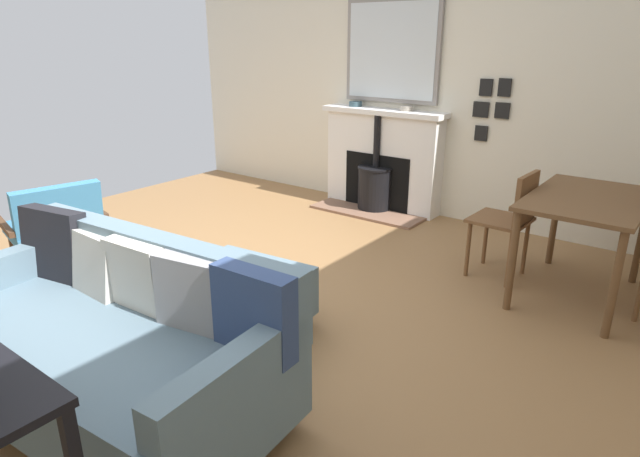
{
  "coord_description": "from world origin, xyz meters",
  "views": [
    {
      "loc": [
        2.17,
        2.66,
        1.74
      ],
      "look_at": [
        -0.49,
        0.64,
        0.55
      ],
      "focal_mm": 30.29,
      "sensor_mm": 36.0,
      "label": 1
    }
  ],
  "objects_px": {
    "fireplace": "(381,166)",
    "armchair_accent": "(55,223)",
    "ottoman": "(239,297)",
    "mantel_bowl_far": "(406,108)",
    "sofa": "(111,340)",
    "mantel_bowl_near": "(356,104)",
    "dining_table": "(587,211)",
    "dining_chair_near_fireplace": "(511,216)"
  },
  "relations": [
    {
      "from": "fireplace",
      "to": "armchair_accent",
      "type": "height_order",
      "value": "fireplace"
    },
    {
      "from": "fireplace",
      "to": "ottoman",
      "type": "height_order",
      "value": "fireplace"
    },
    {
      "from": "mantel_bowl_far",
      "to": "armchair_accent",
      "type": "relative_size",
      "value": 0.16
    },
    {
      "from": "fireplace",
      "to": "sofa",
      "type": "relative_size",
      "value": 0.71
    },
    {
      "from": "mantel_bowl_near",
      "to": "fireplace",
      "type": "bearing_deg",
      "value": 84.83
    },
    {
      "from": "sofa",
      "to": "dining_table",
      "type": "distance_m",
      "value": 3.07
    },
    {
      "from": "armchair_accent",
      "to": "dining_chair_near_fireplace",
      "type": "height_order",
      "value": "dining_chair_near_fireplace"
    },
    {
      "from": "mantel_bowl_far",
      "to": "fireplace",
      "type": "bearing_deg",
      "value": -82.54
    },
    {
      "from": "dining_table",
      "to": "fireplace",
      "type": "bearing_deg",
      "value": -113.49
    },
    {
      "from": "mantel_bowl_near",
      "to": "mantel_bowl_far",
      "type": "relative_size",
      "value": 1.09
    },
    {
      "from": "ottoman",
      "to": "dining_chair_near_fireplace",
      "type": "bearing_deg",
      "value": 150.55
    },
    {
      "from": "mantel_bowl_far",
      "to": "ottoman",
      "type": "relative_size",
      "value": 0.16
    },
    {
      "from": "mantel_bowl_near",
      "to": "armchair_accent",
      "type": "xyz_separation_m",
      "value": [
        3.0,
        -0.68,
        -0.65
      ]
    },
    {
      "from": "sofa",
      "to": "armchair_accent",
      "type": "xyz_separation_m",
      "value": [
        -0.64,
        -1.71,
        0.07
      ]
    },
    {
      "from": "mantel_bowl_far",
      "to": "dining_table",
      "type": "distance_m",
      "value": 2.22
    },
    {
      "from": "armchair_accent",
      "to": "dining_table",
      "type": "height_order",
      "value": "armchair_accent"
    },
    {
      "from": "mantel_bowl_far",
      "to": "armchair_accent",
      "type": "height_order",
      "value": "mantel_bowl_far"
    },
    {
      "from": "dining_chair_near_fireplace",
      "to": "ottoman",
      "type": "bearing_deg",
      "value": -29.45
    },
    {
      "from": "mantel_bowl_far",
      "to": "dining_chair_near_fireplace",
      "type": "height_order",
      "value": "mantel_bowl_far"
    },
    {
      "from": "mantel_bowl_far",
      "to": "sofa",
      "type": "height_order",
      "value": "mantel_bowl_far"
    },
    {
      "from": "fireplace",
      "to": "mantel_bowl_near",
      "type": "bearing_deg",
      "value": -95.17
    },
    {
      "from": "mantel_bowl_far",
      "to": "ottoman",
      "type": "bearing_deg",
      "value": 8.61
    },
    {
      "from": "ottoman",
      "to": "armchair_accent",
      "type": "relative_size",
      "value": 1.02
    },
    {
      "from": "armchair_accent",
      "to": "dining_table",
      "type": "xyz_separation_m",
      "value": [
        -2.02,
        3.23,
        0.2
      ]
    },
    {
      "from": "armchair_accent",
      "to": "dining_chair_near_fireplace",
      "type": "xyz_separation_m",
      "value": [
        -2.02,
        2.73,
        0.07
      ]
    },
    {
      "from": "dining_table",
      "to": "dining_chair_near_fireplace",
      "type": "height_order",
      "value": "dining_chair_near_fireplace"
    },
    {
      "from": "mantel_bowl_near",
      "to": "dining_table",
      "type": "xyz_separation_m",
      "value": [
        0.98,
        2.54,
        -0.45
      ]
    },
    {
      "from": "mantel_bowl_far",
      "to": "dining_chair_near_fireplace",
      "type": "xyz_separation_m",
      "value": [
        0.99,
        1.44,
        -0.58
      ]
    },
    {
      "from": "sofa",
      "to": "dining_table",
      "type": "relative_size",
      "value": 1.74
    },
    {
      "from": "fireplace",
      "to": "mantel_bowl_near",
      "type": "xyz_separation_m",
      "value": [
        -0.03,
        -0.36,
        0.62
      ]
    },
    {
      "from": "dining_table",
      "to": "armchair_accent",
      "type": "bearing_deg",
      "value": -57.93
    },
    {
      "from": "ottoman",
      "to": "armchair_accent",
      "type": "distance_m",
      "value": 1.73
    },
    {
      "from": "fireplace",
      "to": "mantel_bowl_far",
      "type": "distance_m",
      "value": 0.66
    },
    {
      "from": "mantel_bowl_near",
      "to": "sofa",
      "type": "xyz_separation_m",
      "value": [
        3.64,
        1.03,
        -0.72
      ]
    },
    {
      "from": "mantel_bowl_far",
      "to": "armchair_accent",
      "type": "xyz_separation_m",
      "value": [
        3.0,
        -1.29,
        -0.65
      ]
    },
    {
      "from": "sofa",
      "to": "dining_chair_near_fireplace",
      "type": "distance_m",
      "value": 2.85
    },
    {
      "from": "sofa",
      "to": "dining_table",
      "type": "bearing_deg",
      "value": 150.38
    },
    {
      "from": "mantel_bowl_far",
      "to": "dining_chair_near_fireplace",
      "type": "bearing_deg",
      "value": 55.65
    },
    {
      "from": "mantel_bowl_near",
      "to": "dining_table",
      "type": "height_order",
      "value": "mantel_bowl_near"
    },
    {
      "from": "mantel_bowl_near",
      "to": "ottoman",
      "type": "bearing_deg",
      "value": 20.21
    },
    {
      "from": "fireplace",
      "to": "ottoman",
      "type": "bearing_deg",
      "value": 13.65
    },
    {
      "from": "dining_table",
      "to": "sofa",
      "type": "bearing_deg",
      "value": -29.62
    }
  ]
}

